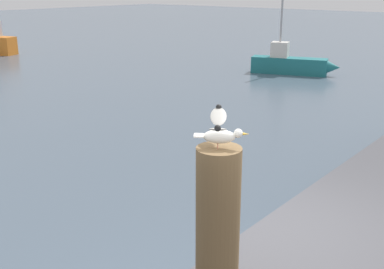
# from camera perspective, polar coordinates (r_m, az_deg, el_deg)

# --- Properties ---
(mooring_post) EXTENTS (0.33, 0.33, 1.12)m
(mooring_post) POSITION_cam_1_polar(r_m,az_deg,el_deg) (3.62, 3.10, -9.98)
(mooring_post) COLOR brown
(mooring_post) RESTS_ON harbor_quay
(seagull) EXTENTS (0.53, 0.43, 0.25)m
(seagull) POSITION_cam_1_polar(r_m,az_deg,el_deg) (3.36, 3.36, 0.41)
(seagull) COLOR tan
(seagull) RESTS_ON mooring_post
(boat_teal) EXTENTS (1.78, 3.47, 3.16)m
(boat_teal) POSITION_cam_1_polar(r_m,az_deg,el_deg) (19.62, 12.04, 8.29)
(boat_teal) COLOR #1E7075
(boat_teal) RESTS_ON ground_plane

